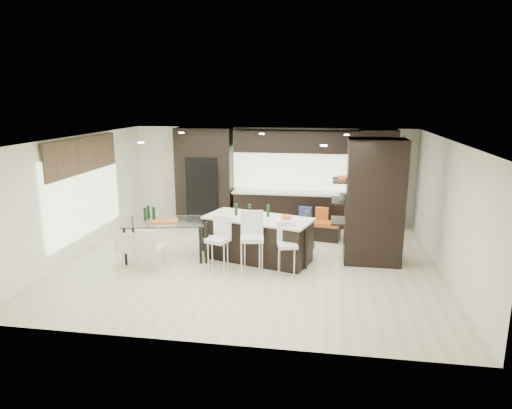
% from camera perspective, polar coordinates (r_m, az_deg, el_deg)
% --- Properties ---
extents(ground, '(8.00, 8.00, 0.00)m').
position_cam_1_polar(ground, '(10.15, -0.53, -7.10)').
color(ground, beige).
rests_on(ground, ground).
extents(back_wall, '(8.00, 0.02, 2.70)m').
position_cam_1_polar(back_wall, '(13.17, 1.97, 3.72)').
color(back_wall, white).
rests_on(back_wall, ground).
extents(left_wall, '(0.02, 7.00, 2.70)m').
position_cam_1_polar(left_wall, '(11.14, -21.30, 1.04)').
color(left_wall, white).
rests_on(left_wall, ground).
extents(right_wall, '(0.02, 7.00, 2.70)m').
position_cam_1_polar(right_wall, '(9.94, 22.84, -0.49)').
color(right_wall, white).
rests_on(right_wall, ground).
extents(ceiling, '(8.00, 7.00, 0.02)m').
position_cam_1_polar(ceiling, '(9.55, -0.57, 8.26)').
color(ceiling, white).
rests_on(ceiling, ground).
extents(window_left, '(0.04, 3.20, 1.90)m').
position_cam_1_polar(window_left, '(11.29, -20.62, 1.25)').
color(window_left, '#B2D199').
rests_on(window_left, left_wall).
extents(window_back, '(3.40, 0.04, 1.20)m').
position_cam_1_polar(window_back, '(13.04, 4.59, 4.48)').
color(window_back, '#B2D199').
rests_on(window_back, back_wall).
extents(stone_accent, '(0.08, 3.00, 0.80)m').
position_cam_1_polar(stone_accent, '(11.13, -20.87, 5.78)').
color(stone_accent, brown).
rests_on(stone_accent, left_wall).
extents(ceiling_spots, '(4.00, 3.00, 0.02)m').
position_cam_1_polar(ceiling_spots, '(9.80, -0.32, 8.27)').
color(ceiling_spots, white).
rests_on(ceiling_spots, ceiling).
extents(back_cabinetry, '(6.80, 0.68, 2.70)m').
position_cam_1_polar(back_cabinetry, '(12.79, 4.02, 3.41)').
color(back_cabinetry, black).
rests_on(back_cabinetry, ground).
extents(refrigerator, '(0.90, 0.68, 1.90)m').
position_cam_1_polar(refrigerator, '(13.24, -6.44, 1.93)').
color(refrigerator, black).
rests_on(refrigerator, ground).
extents(partition_column, '(1.20, 0.80, 2.70)m').
position_cam_1_polar(partition_column, '(10.08, 14.58, 0.32)').
color(partition_column, black).
rests_on(partition_column, ground).
extents(kitchen_island, '(2.53, 1.64, 0.97)m').
position_cam_1_polar(kitchen_island, '(10.11, 0.28, -4.28)').
color(kitchen_island, black).
rests_on(kitchen_island, ground).
extents(stool_left, '(0.52, 0.52, 0.93)m').
position_cam_1_polar(stool_left, '(9.50, -4.77, -5.65)').
color(stool_left, silver).
rests_on(stool_left, ground).
extents(stool_mid, '(0.53, 0.53, 1.04)m').
position_cam_1_polar(stool_mid, '(9.32, -0.50, -5.62)').
color(stool_mid, silver).
rests_on(stool_mid, ground).
extents(stool_right, '(0.46, 0.46, 0.87)m').
position_cam_1_polar(stool_right, '(9.30, 3.93, -6.25)').
color(stool_right, silver).
rests_on(stool_right, ground).
extents(bench, '(1.28, 0.68, 0.47)m').
position_cam_1_polar(bench, '(11.74, 7.47, -3.17)').
color(bench, black).
rests_on(bench, ground).
extents(floor_vase, '(0.41, 0.41, 1.06)m').
position_cam_1_polar(floor_vase, '(10.40, 6.32, -3.62)').
color(floor_vase, '#3F4733').
rests_on(floor_vase, ground).
extents(dining_table, '(1.94, 1.34, 0.85)m').
position_cam_1_polar(dining_table, '(10.45, -11.23, -4.31)').
color(dining_table, white).
rests_on(dining_table, ground).
extents(chair_near, '(0.53, 0.53, 0.87)m').
position_cam_1_polar(chair_near, '(9.72, -12.87, -5.66)').
color(chair_near, silver).
rests_on(chair_near, ground).
extents(chair_far, '(0.48, 0.48, 0.78)m').
position_cam_1_polar(chair_far, '(9.97, -15.77, -5.64)').
color(chair_far, silver).
rests_on(chair_far, ground).
extents(chair_end, '(0.54, 0.54, 0.92)m').
position_cam_1_polar(chair_end, '(10.09, -4.73, -4.53)').
color(chair_end, silver).
rests_on(chair_end, ground).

